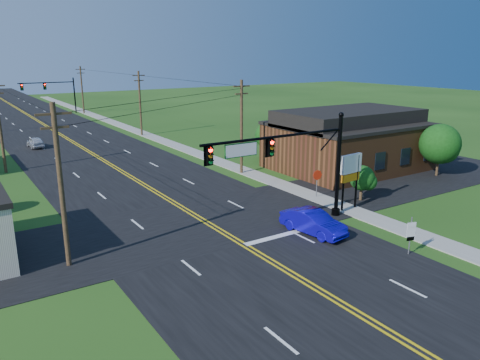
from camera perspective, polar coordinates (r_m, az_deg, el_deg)
ground at (r=23.84m, az=9.77°, el=-13.55°), size 260.00×260.00×0.00m
road_main at (r=67.66m, az=-20.25°, el=4.61°), size 16.00×220.00×0.04m
road_cross at (r=32.78m, az=-4.59°, el=-5.12°), size 70.00×10.00×0.04m
sidewalk at (r=61.57m, az=-8.52°, el=4.43°), size 2.00×160.00×0.08m
signal_mast_main at (r=30.55m, az=6.03°, el=2.59°), size 11.30×0.60×7.48m
signal_mast_far at (r=97.21m, az=-22.09°, el=10.09°), size 10.98×0.60×7.48m
brick_building at (r=48.67m, az=12.94°, el=4.14°), size 14.20×11.20×4.70m
utility_pole_left_a at (r=26.45m, az=-21.02°, el=-0.41°), size 1.80×0.28×9.00m
utility_pole_left_b at (r=50.79m, az=-27.25°, el=6.00°), size 1.80×0.28×9.00m
utility_pole_right_a at (r=44.86m, az=0.18°, el=6.67°), size 1.80×0.28×9.00m
utility_pole_right_b at (r=67.95m, az=-12.09°, el=9.26°), size 1.80×0.28×9.00m
utility_pole_right_c at (r=96.45m, az=-18.70°, el=10.47°), size 1.80×0.28×9.00m
tree_right_front at (r=48.08m, az=23.19°, el=4.06°), size 3.80×3.80×5.00m
tree_right_back at (r=51.94m, az=3.50°, el=5.45°), size 3.00×3.00×4.10m
shrub_corner at (r=38.12m, az=14.65°, el=0.23°), size 2.00×2.00×2.86m
blue_car at (r=30.77m, az=8.92°, el=-5.17°), size 2.24×4.80×1.52m
distant_car at (r=63.50m, az=-23.67°, el=4.21°), size 1.70×3.93×1.32m
route_sign at (r=28.87m, az=20.10°, el=-6.10°), size 0.56×0.20×2.32m
stop_sign at (r=38.15m, az=9.40°, el=0.26°), size 0.82×0.18×2.32m
pylon_sign at (r=35.30m, az=13.36°, el=1.23°), size 2.08×0.51×4.25m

